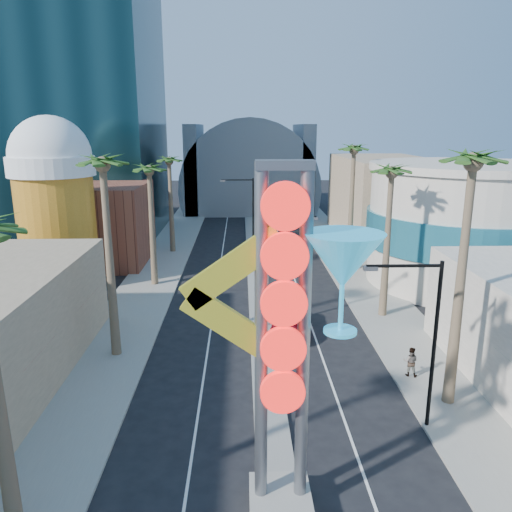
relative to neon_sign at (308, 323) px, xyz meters
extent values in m
cube|color=gray|center=(-10.32, 32.04, -7.23)|extent=(5.00, 100.00, 0.15)
cube|color=gray|center=(8.68, 32.04, -7.23)|extent=(5.00, 100.00, 0.15)
cube|color=gray|center=(-0.82, 35.04, -7.23)|extent=(1.60, 84.00, 0.15)
cube|color=black|center=(-22.82, 49.04, 17.69)|extent=(20.00, 20.00, 50.00)
cube|color=brown|center=(-16.82, 35.04, -3.31)|extent=(10.00, 10.00, 8.00)
cube|color=#988062|center=(15.18, 45.04, -2.31)|extent=(10.00, 20.00, 10.00)
cylinder|color=#AD6A17|center=(-17.82, 27.04, -2.31)|extent=(6.40, 6.40, 10.00)
cylinder|color=white|center=(-17.82, 27.04, 3.09)|extent=(7.00, 7.00, 1.60)
sphere|color=white|center=(-17.82, 27.04, 3.89)|extent=(6.60, 6.60, 6.60)
cylinder|color=#B6AC9A|center=(17.18, 27.04, -2.31)|extent=(16.00, 16.00, 10.00)
cylinder|color=teal|center=(17.18, 27.04, -2.31)|extent=(16.60, 16.60, 3.00)
cylinder|color=#B6AC9A|center=(17.18, 27.04, 2.99)|extent=(16.60, 16.60, 0.60)
cylinder|color=slate|center=(-0.82, 69.04, -3.31)|extent=(22.00, 16.00, 22.00)
cube|color=slate|center=(-9.82, 69.04, -0.31)|extent=(2.00, 16.00, 14.00)
cube|color=slate|center=(8.18, 69.04, -0.31)|extent=(2.00, 16.00, 14.00)
cube|color=gray|center=(-0.82, 0.04, -6.91)|extent=(2.20, 2.20, 0.80)
cylinder|color=slate|center=(-1.52, 0.04, -0.81)|extent=(0.44, 0.44, 12.00)
cylinder|color=slate|center=(-0.12, 0.04, -0.81)|extent=(0.44, 0.44, 12.00)
cube|color=slate|center=(-0.82, 0.04, 5.09)|extent=(1.80, 0.50, 0.30)
cylinder|color=red|center=(-0.82, -0.31, 3.89)|extent=(1.50, 0.25, 1.50)
cylinder|color=red|center=(-0.82, -0.31, 2.34)|extent=(1.50, 0.25, 1.50)
cylinder|color=red|center=(-0.82, -0.31, 0.79)|extent=(1.50, 0.25, 1.50)
cylinder|color=red|center=(-0.82, -0.31, -0.76)|extent=(1.50, 0.25, 1.50)
cylinder|color=red|center=(-0.82, -0.31, -2.31)|extent=(1.50, 0.25, 1.50)
cube|color=yellow|center=(-2.42, 0.04, 1.89)|extent=(3.47, 0.25, 2.80)
cube|color=yellow|center=(-2.42, 0.04, -0.11)|extent=(3.47, 0.25, 2.80)
cone|color=#2194C0|center=(1.08, 0.04, 2.09)|extent=(2.60, 2.60, 1.80)
cylinder|color=#2194C0|center=(1.08, 0.04, 0.49)|extent=(0.16, 0.16, 1.60)
cylinder|color=#2194C0|center=(1.08, 0.04, -0.31)|extent=(1.10, 1.10, 0.12)
cylinder|color=black|center=(-0.82, 17.04, -3.31)|extent=(0.18, 0.18, 8.00)
cube|color=black|center=(0.98, 17.04, 0.49)|extent=(3.60, 0.12, 0.12)
cube|color=slate|center=(2.58, 17.04, 0.39)|extent=(0.60, 0.25, 0.18)
cylinder|color=black|center=(-0.82, 41.04, -3.31)|extent=(0.18, 0.18, 8.00)
cube|color=black|center=(-2.62, 41.04, 0.49)|extent=(3.60, 0.12, 0.12)
cube|color=slate|center=(-4.22, 41.04, 0.39)|extent=(0.60, 0.25, 0.18)
cylinder|color=black|center=(6.38, 5.04, -3.31)|extent=(0.18, 0.18, 8.00)
cube|color=black|center=(4.76, 5.04, 0.49)|extent=(3.24, 0.12, 0.12)
cube|color=slate|center=(3.32, 5.04, 0.39)|extent=(0.60, 0.25, 0.18)
cylinder|color=brown|center=(-9.82, 13.04, -1.56)|extent=(0.40, 0.40, 11.50)
sphere|color=#1D4517|center=(-9.82, 13.04, 4.19)|extent=(2.40, 2.40, 2.40)
cylinder|color=brown|center=(-9.82, 27.04, -2.31)|extent=(0.40, 0.40, 10.00)
sphere|color=#1D4517|center=(-9.82, 27.04, 2.69)|extent=(2.40, 2.40, 2.40)
cylinder|color=brown|center=(-9.82, 39.04, -2.31)|extent=(0.40, 0.40, 10.00)
sphere|color=#1D4517|center=(-9.82, 39.04, 2.69)|extent=(2.40, 2.40, 2.40)
cylinder|color=brown|center=(8.18, 7.04, -1.31)|extent=(0.40, 0.40, 12.00)
sphere|color=#1D4517|center=(8.18, 7.04, 4.69)|extent=(2.40, 2.40, 2.40)
cylinder|color=brown|center=(8.18, 19.04, -2.06)|extent=(0.40, 0.40, 10.50)
sphere|color=#1D4517|center=(8.18, 19.04, 3.19)|extent=(2.40, 2.40, 2.40)
cylinder|color=brown|center=(8.18, 31.04, -1.56)|extent=(0.40, 0.40, 11.50)
sphere|color=#1D4517|center=(8.18, 31.04, 4.19)|extent=(2.40, 2.40, 2.40)
imported|color=#AD0D19|center=(1.03, 16.12, -6.55)|extent=(2.97, 5.65, 1.52)
imported|color=gray|center=(7.13, 9.73, -6.32)|extent=(0.98, 0.88, 1.67)
camera|label=1|loc=(-2.13, -15.15, 6.19)|focal=35.00mm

